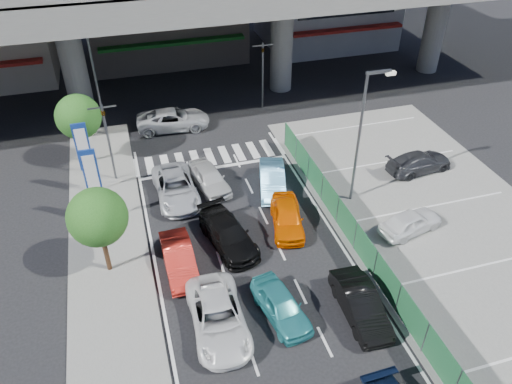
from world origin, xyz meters
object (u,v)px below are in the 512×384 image
object	(u,v)px
sedan_black_mid	(228,234)
taxi_teal_mid	(281,305)
traffic_cone	(355,226)
taxi_orange_left	(179,259)
tree_far	(78,117)
parked_sedan_white	(411,222)
traffic_light_right	(263,59)
hatch_black_mid_right	(360,304)
street_lamp_right	(363,128)
crossing_wagon_silver	(173,119)
street_lamp_left	(97,71)
taxi_orange_right	(287,217)
signboard_far	(83,149)
tree_near	(98,217)
sedan_white_front_mid	(209,178)
parked_sedan_dgrey	(419,162)
wagon_silver_front_left	(176,188)
sedan_white_mid_left	(218,318)
traffic_light_left	(105,124)
signboard_near	(92,177)
kei_truck_front_right	(272,180)

from	to	relation	value
sedan_black_mid	taxi_teal_mid	bearing A→B (deg)	-89.76
taxi_teal_mid	traffic_cone	size ratio (longest dim) A/B	5.85
taxi_orange_left	traffic_cone	bearing A→B (deg)	-0.13
tree_far	parked_sedan_white	world-z (taller)	tree_far
traffic_light_right	hatch_black_mid_right	xyz separation A→B (m)	(-1.85, -21.03, -3.25)
street_lamp_right	crossing_wagon_silver	distance (m)	15.15
street_lamp_left	hatch_black_mid_right	world-z (taller)	street_lamp_left
traffic_light_right	traffic_cone	distance (m)	16.14
street_lamp_left	parked_sedan_white	world-z (taller)	street_lamp_left
taxi_orange_right	signboard_far	bearing A→B (deg)	160.81
tree_near	sedan_white_front_mid	world-z (taller)	tree_near
street_lamp_right	taxi_orange_right	world-z (taller)	street_lamp_right
street_lamp_right	sedan_black_mid	world-z (taller)	street_lamp_right
crossing_wagon_silver	parked_sedan_dgrey	world-z (taller)	crossing_wagon_silver
signboard_far	wagon_silver_front_left	bearing A→B (deg)	-21.62
crossing_wagon_silver	taxi_orange_left	bearing A→B (deg)	177.25
wagon_silver_front_left	taxi_teal_mid	bearing A→B (deg)	-74.42
tree_far	hatch_black_mid_right	size ratio (longest dim) A/B	1.15
taxi_orange_left	sedan_white_front_mid	bearing A→B (deg)	64.81
tree_far	sedan_white_mid_left	xyz separation A→B (m)	(5.20, -15.50, -2.70)
sedan_black_mid	parked_sedan_dgrey	bearing A→B (deg)	2.37
street_lamp_left	street_lamp_right	bearing A→B (deg)	-41.63
taxi_orange_right	parked_sedan_dgrey	xyz separation A→B (m)	(9.88, 2.85, 0.00)
crossing_wagon_silver	parked_sedan_white	distance (m)	18.45
traffic_light_left	street_lamp_right	distance (m)	14.68
street_lamp_left	sedan_white_front_mid	distance (m)	10.91
street_lamp_right	parked_sedan_white	distance (m)	5.66
traffic_light_right	tree_far	distance (m)	14.05
street_lamp_right	taxi_orange_left	xyz separation A→B (m)	(-10.81, -2.89, -4.10)
signboard_far	taxi_teal_mid	world-z (taller)	signboard_far
taxi_teal_mid	parked_sedan_white	size ratio (longest dim) A/B	1.03
wagon_silver_front_left	street_lamp_right	bearing A→B (deg)	-18.59
traffic_light_left	crossing_wagon_silver	size ratio (longest dim) A/B	1.00
sedan_black_mid	crossing_wagon_silver	distance (m)	13.39
taxi_orange_left	wagon_silver_front_left	size ratio (longest dim) A/B	0.82
street_lamp_left	signboard_near	bearing A→B (deg)	-94.99
traffic_light_right	sedan_white_front_mid	xyz separation A→B (m)	(-6.24, -9.43, -3.26)
street_lamp_right	kei_truck_front_right	bearing A→B (deg)	151.59
kei_truck_front_right	traffic_light_right	bearing A→B (deg)	90.99
traffic_light_right	parked_sedan_white	size ratio (longest dim) A/B	1.41
taxi_teal_mid	traffic_cone	bearing A→B (deg)	26.97
sedan_white_mid_left	taxi_orange_left	bearing A→B (deg)	105.68
sedan_white_mid_left	traffic_cone	bearing A→B (deg)	27.89
taxi_orange_left	crossing_wagon_silver	bearing A→B (deg)	81.34
traffic_light_left	street_lamp_left	xyz separation A→B (m)	(-0.13, 6.00, 0.83)
traffic_light_left	kei_truck_front_right	world-z (taller)	traffic_light_left
sedan_white_mid_left	parked_sedan_white	size ratio (longest dim) A/B	1.35
parked_sedan_dgrey	sedan_white_front_mid	bearing A→B (deg)	74.55
tree_far	kei_truck_front_right	bearing A→B (deg)	-30.05
parked_sedan_dgrey	taxi_orange_right	bearing A→B (deg)	99.40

